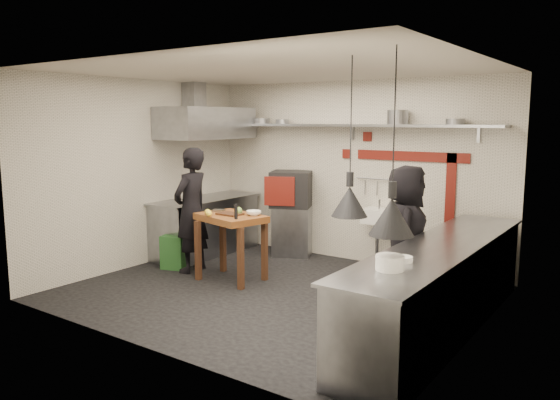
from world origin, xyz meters
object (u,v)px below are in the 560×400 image
Objects in this scene: oven_stand at (292,231)px; green_bin at (175,251)px; prep_table at (231,247)px; chef_right at (405,235)px; combi_oven at (291,189)px; chef_left at (191,210)px.

green_bin is at bearing -144.00° from oven_stand.
prep_table is 2.40m from chef_right.
green_bin is (-0.97, -1.67, -0.84)m from combi_oven.
combi_oven reaches higher than green_bin.
green_bin is at bearing 76.47° from chef_right.
prep_table is (0.11, -1.68, 0.06)m from oven_stand.
oven_stand is 1.95m from green_bin.
prep_table is at bearing -109.25° from combi_oven.
chef_right is at bearing -49.38° from combi_oven.
oven_stand is 1.27× the size of combi_oven.
chef_left is at bearing 3.79° from green_bin.
oven_stand is 2.74m from chef_right.
chef_right is at bearing 26.00° from prep_table.
green_bin is 0.54× the size of prep_table.
chef_left is 1.08× the size of chef_right.
prep_table is at bearing 0.06° from green_bin.
oven_stand is at bearing 152.40° from chef_left.
chef_left reaches higher than prep_table.
green_bin is at bearing -165.75° from prep_table.
combi_oven is 2.73m from chef_right.
prep_table reaches higher than green_bin.
chef_right is (2.43, -1.19, 0.44)m from oven_stand.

